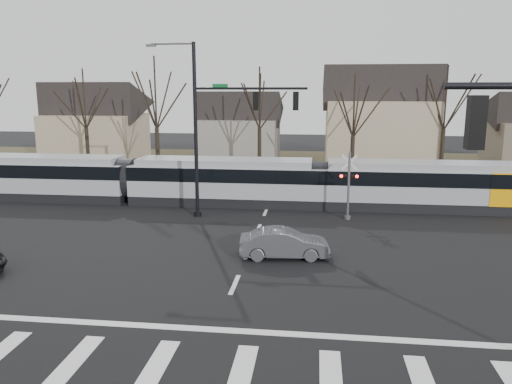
# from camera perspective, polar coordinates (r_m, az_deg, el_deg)

# --- Properties ---
(ground) EXTENTS (140.00, 140.00, 0.00)m
(ground) POSITION_cam_1_polar(r_m,az_deg,el_deg) (18.18, -3.51, -12.88)
(ground) COLOR black
(grass_verge) EXTENTS (140.00, 28.00, 0.01)m
(grass_verge) POSITION_cam_1_polar(r_m,az_deg,el_deg) (48.94, 3.25, 2.75)
(grass_verge) COLOR #38331E
(grass_verge) RESTS_ON ground
(crosswalk) EXTENTS (27.00, 2.60, 0.01)m
(crosswalk) POSITION_cam_1_polar(r_m,az_deg,el_deg) (14.70, -6.47, -19.24)
(crosswalk) COLOR silver
(crosswalk) RESTS_ON ground
(stop_line) EXTENTS (28.00, 0.35, 0.01)m
(stop_line) POSITION_cam_1_polar(r_m,az_deg,el_deg) (16.58, -4.66, -15.40)
(stop_line) COLOR silver
(stop_line) RESTS_ON ground
(lane_dashes) EXTENTS (0.18, 30.00, 0.01)m
(lane_dashes) POSITION_cam_1_polar(r_m,az_deg,el_deg) (33.26, 1.45, -1.46)
(lane_dashes) COLOR silver
(lane_dashes) RESTS_ON ground
(rail_pair) EXTENTS (90.00, 1.52, 0.06)m
(rail_pair) POSITION_cam_1_polar(r_m,az_deg,el_deg) (33.06, 1.42, -1.50)
(rail_pair) COLOR #59595E
(rail_pair) RESTS_ON ground
(tram) EXTENTS (40.13, 2.98, 3.04)m
(tram) POSITION_cam_1_polar(r_m,az_deg,el_deg) (33.37, -3.90, 1.45)
(tram) COLOR gray
(tram) RESTS_ON ground
(sedan) EXTENTS (2.27, 4.35, 1.34)m
(sedan) POSITION_cam_1_polar(r_m,az_deg,el_deg) (22.85, 3.25, -5.88)
(sedan) COLOR #47494E
(sedan) RESTS_ON ground
(signal_pole_far) EXTENTS (9.28, 0.44, 10.20)m
(signal_pole_far) POSITION_cam_1_polar(r_m,az_deg,el_deg) (29.33, -3.89, 8.01)
(signal_pole_far) COLOR black
(signal_pole_far) RESTS_ON ground
(rail_crossing_signal) EXTENTS (1.08, 0.36, 4.00)m
(rail_crossing_signal) POSITION_cam_1_polar(r_m,az_deg,el_deg) (29.66, 10.53, 0.45)
(rail_crossing_signal) COLOR #59595B
(rail_crossing_signal) RESTS_ON ground
(tree_row) EXTENTS (59.20, 7.20, 10.00)m
(tree_row) POSITION_cam_1_polar(r_m,az_deg,el_deg) (42.35, 5.52, 8.14)
(tree_row) COLOR black
(tree_row) RESTS_ON ground
(house_a) EXTENTS (9.72, 8.64, 8.60)m
(house_a) POSITION_cam_1_polar(r_m,az_deg,el_deg) (55.38, -17.88, 7.89)
(house_a) COLOR gray
(house_a) RESTS_ON ground
(house_b) EXTENTS (8.64, 7.56, 7.65)m
(house_b) POSITION_cam_1_polar(r_m,az_deg,el_deg) (53.00, -1.87, 7.76)
(house_b) COLOR gray
(house_b) RESTS_ON ground
(house_c) EXTENTS (10.80, 8.64, 10.10)m
(house_c) POSITION_cam_1_polar(r_m,az_deg,el_deg) (49.67, 13.93, 8.63)
(house_c) COLOR gray
(house_c) RESTS_ON ground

